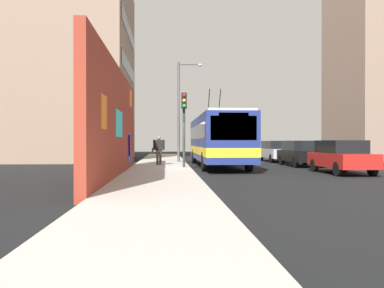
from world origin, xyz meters
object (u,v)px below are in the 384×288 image
at_px(pedestrian_midblock, 159,148).
at_px(city_bus, 217,138).
at_px(parked_car_red, 341,156).
at_px(traffic_light, 184,117).
at_px(street_lamp, 181,105).
at_px(parked_car_silver, 276,151).
at_px(parked_car_black, 301,153).

bearing_deg(pedestrian_midblock, city_bus, -83.81).
distance_m(parked_car_red, traffic_light, 8.07).
bearing_deg(city_bus, pedestrian_midblock, 96.19).
xyz_separation_m(traffic_light, street_lamp, (6.12, -0.08, 1.21)).
relative_size(city_bus, parked_car_red, 2.79).
height_order(parked_car_red, street_lamp, street_lamp).
bearing_deg(parked_car_red, street_lamp, 39.63).
bearing_deg(street_lamp, city_bus, -147.43).
height_order(parked_car_silver, traffic_light, traffic_light).
relative_size(city_bus, pedestrian_midblock, 6.92).
bearing_deg(street_lamp, parked_car_red, -140.37).
bearing_deg(parked_car_silver, parked_car_red, 180.00).
xyz_separation_m(city_bus, parked_car_red, (-5.54, -5.20, -0.89)).
height_order(pedestrian_midblock, street_lamp, street_lamp).
bearing_deg(parked_car_silver, pedestrian_midblock, 124.36).
bearing_deg(pedestrian_midblock, parked_car_black, -86.40).
distance_m(pedestrian_midblock, street_lamp, 4.86).
bearing_deg(parked_car_red, pedestrian_midblock, 59.46).
relative_size(parked_car_red, traffic_light, 1.06).
height_order(city_bus, parked_car_black, city_bus).
bearing_deg(street_lamp, traffic_light, 179.24).
relative_size(parked_car_silver, pedestrian_midblock, 2.83).
distance_m(city_bus, parked_car_black, 5.28).
bearing_deg(traffic_light, street_lamp, -0.76).
bearing_deg(traffic_light, parked_car_black, -67.47).
bearing_deg(parked_car_red, parked_car_silver, -0.00).
relative_size(parked_car_silver, street_lamp, 0.70).
xyz_separation_m(pedestrian_midblock, traffic_light, (-2.50, -1.38, 1.68)).
xyz_separation_m(city_bus, street_lamp, (3.24, 2.07, 2.32)).
bearing_deg(parked_car_silver, traffic_light, 139.05).
relative_size(parked_car_red, parked_car_black, 0.98).
bearing_deg(parked_car_black, city_bus, 91.83).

